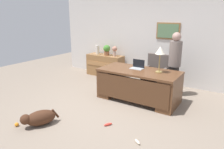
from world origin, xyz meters
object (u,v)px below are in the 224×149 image
at_px(dog_lying, 39,118).
at_px(desk_lamp, 160,52).
at_px(vase_with_flowers, 115,50).
at_px(dog_toy_bone, 108,124).
at_px(vase_empty, 97,50).
at_px(dog_toy_ball, 17,124).
at_px(desk, 138,84).
at_px(potted_plant, 107,50).
at_px(armchair, 155,75).
at_px(dog_toy_plush, 137,142).
at_px(credenza, 105,65).
at_px(person_standing, 174,64).
at_px(laptop, 138,66).

distance_m(dog_lying, desk_lamp, 2.99).
distance_m(vase_with_flowers, dog_toy_bone, 3.43).
height_order(dog_lying, vase_empty, vase_empty).
xyz_separation_m(vase_empty, dog_toy_ball, (0.88, -3.86, -0.86)).
bearing_deg(dog_toy_bone, dog_toy_ball, -146.29).
xyz_separation_m(desk, dog_lying, (-1.08, -2.18, -0.28)).
distance_m(potted_plant, dog_toy_ball, 3.99).
xyz_separation_m(armchair, dog_toy_plush, (0.72, -2.59, -0.45)).
distance_m(desk_lamp, dog_toy_ball, 3.42).
height_order(credenza, dog_toy_ball, credenza).
bearing_deg(dog_toy_ball, dog_lying, 39.43).
xyz_separation_m(armchair, dog_lying, (-1.18, -3.10, -0.32)).
bearing_deg(person_standing, dog_toy_ball, -121.92).
bearing_deg(dog_toy_plush, desk, 115.93).
xyz_separation_m(armchair, potted_plant, (-1.99, 0.48, 0.47)).
xyz_separation_m(armchair, dog_toy_ball, (-1.52, -3.38, -0.43)).
bearing_deg(vase_with_flowers, armchair, -16.08).
distance_m(armchair, vase_empty, 2.48).
relative_size(dog_lying, potted_plant, 1.91).
bearing_deg(person_standing, credenza, 167.66).
bearing_deg(desk_lamp, credenza, 152.18).
bearing_deg(vase_with_flowers, dog_toy_bone, -60.15).
relative_size(credenza, potted_plant, 3.67).
bearing_deg(person_standing, dog_toy_bone, -103.70).
xyz_separation_m(credenza, dog_lying, (0.89, -3.58, -0.22)).
distance_m(dog_toy_ball, dog_toy_plush, 2.37).
bearing_deg(desk_lamp, desk, -167.51).
bearing_deg(laptop, dog_toy_plush, -63.34).
bearing_deg(desk_lamp, dog_toy_plush, -79.39).
relative_size(desk_lamp, vase_empty, 1.97).
bearing_deg(dog_lying, armchair, 69.17).
height_order(desk, vase_empty, vase_empty).
bearing_deg(desk, vase_with_flowers, 138.33).
xyz_separation_m(vase_with_flowers, vase_empty, (-0.72, 0.00, -0.05)).
xyz_separation_m(desk_lamp, dog_toy_ball, (-1.90, -2.57, -1.24)).
distance_m(desk, credenza, 2.42).
relative_size(credenza, desk_lamp, 2.13).
distance_m(person_standing, dog_toy_plush, 2.65).
distance_m(credenza, desk_lamp, 2.91).
height_order(vase_empty, potted_plant, potted_plant).
distance_m(vase_empty, potted_plant, 0.40).
bearing_deg(armchair, dog_toy_ball, -114.19).
xyz_separation_m(dog_lying, vase_with_flowers, (-0.49, 3.58, 0.79)).
relative_size(dog_toy_bone, dog_toy_plush, 1.12).
bearing_deg(person_standing, dog_toy_plush, -85.81).
distance_m(dog_lying, potted_plant, 3.76).
relative_size(person_standing, laptop, 5.27).
distance_m(credenza, vase_with_flowers, 0.70).
height_order(person_standing, vase_empty, person_standing).
xyz_separation_m(dog_lying, vase_empty, (-1.22, 3.58, 0.74)).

